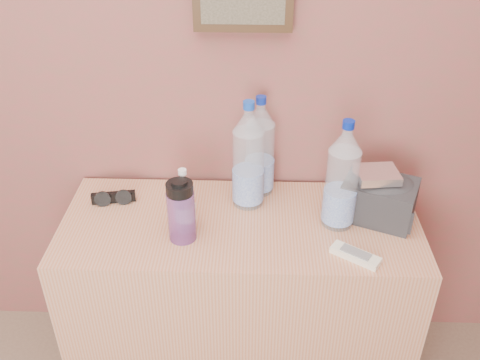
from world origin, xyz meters
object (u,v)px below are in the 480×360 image
nalgene_bottle (181,211)px  foil_packet (377,175)px  pet_large_b (260,151)px  dresser (240,302)px  pet_small (184,204)px  pet_large_c (248,161)px  sunglasses (114,197)px  pet_large_d (342,181)px  ac_remote (355,255)px  toiletry_bag (379,197)px

nalgene_bottle → foil_packet: (0.60, 0.13, 0.06)m
pet_large_b → nalgene_bottle: (-0.24, -0.27, -0.05)m
dresser → pet_small: pet_small is taller
dresser → pet_small: bearing=-167.0°
pet_large_c → sunglasses: size_ratio=2.54×
pet_large_d → nalgene_bottle: size_ratio=1.75×
pet_large_b → pet_large_d: 0.31m
dresser → pet_large_d: pet_large_d is taller
pet_large_c → pet_large_d: bearing=-19.8°
pet_small → sunglasses: pet_small is taller
pet_large_d → sunglasses: size_ratio=2.49×
pet_large_b → foil_packet: 0.39m
foil_packet → nalgene_bottle: bearing=-168.2°
pet_large_b → nalgene_bottle: pet_large_b is taller
nalgene_bottle → foil_packet: bearing=11.8°
nalgene_bottle → ac_remote: (0.52, -0.08, -0.09)m
toiletry_bag → foil_packet: size_ratio=1.74×
pet_large_d → sunglasses: pet_large_d is taller
dresser → pet_large_c: 0.54m
dresser → nalgene_bottle: size_ratio=5.56×
pet_large_b → pet_large_d: bearing=-35.8°
dresser → pet_large_c: bearing=78.6°
pet_small → pet_large_c: bearing=37.9°
pet_large_c → nalgene_bottle: 0.28m
sunglasses → pet_large_b: bearing=0.2°
nalgene_bottle → pet_large_c: bearing=44.6°
pet_large_d → ac_remote: size_ratio=2.47×
nalgene_bottle → toiletry_bag: (0.62, 0.13, -0.03)m
pet_small → sunglasses: bearing=152.4°
nalgene_bottle → pet_small: bearing=84.5°
toiletry_bag → ac_remote: bearing=-92.7°
nalgene_bottle → pet_large_d: bearing=10.6°
pet_large_d → pet_small: (-0.48, -0.05, -0.07)m
pet_large_b → toiletry_bag: 0.42m
pet_small → ac_remote: bearing=-13.4°
toiletry_bag → pet_large_d: bearing=-141.0°
pet_large_d → toiletry_bag: (0.13, 0.04, -0.09)m
pet_large_d → pet_small: 0.49m
dresser → pet_small: (-0.17, -0.04, 0.46)m
sunglasses → ac_remote: sunglasses is taller
pet_small → toiletry_bag: 0.62m
pet_large_c → toiletry_bag: (0.42, -0.06, -0.09)m
pet_large_b → pet_small: bearing=-135.4°
foil_packet → pet_large_c: bearing=170.2°
toiletry_bag → foil_packet: foil_packet is taller
pet_large_c → pet_large_d: size_ratio=1.02×
ac_remote → toiletry_bag: bearing=98.3°
pet_large_d → sunglasses: (-0.74, 0.09, -0.14)m
pet_large_b → sunglasses: pet_large_b is taller
pet_large_c → pet_small: (-0.19, -0.15, -0.07)m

